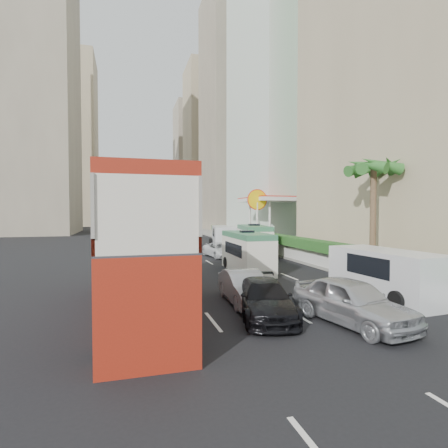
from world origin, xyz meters
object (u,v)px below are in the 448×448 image
object	(u,v)px
double_decker_bus	(140,246)
car_silver_lane_a	(245,303)
shell_station	(275,221)
minibus_near	(247,252)
car_black	(264,317)
car_silver_lane_b	(352,324)
van_asset	(221,257)
panel_van_far	(224,236)
panel_van_near	(386,274)
palm_tree	(373,220)
minibus_far	(254,241)

from	to	relation	value
double_decker_bus	car_silver_lane_a	size ratio (longest dim) A/B	2.66
shell_station	minibus_near	bearing A→B (deg)	-120.06
car_black	car_silver_lane_b	bearing A→B (deg)	-20.75
van_asset	panel_van_far	size ratio (longest dim) A/B	0.79
car_black	shell_station	bearing A→B (deg)	76.77
van_asset	panel_van_far	distance (m)	9.01
car_black	panel_van_far	bearing A→B (deg)	89.35
double_decker_bus	panel_van_far	size ratio (longest dim) A/B	1.95
car_black	panel_van_near	size ratio (longest dim) A/B	0.85
van_asset	panel_van_far	world-z (taller)	panel_van_far
car_silver_lane_a	panel_van_near	bearing A→B (deg)	-5.56
double_decker_bus	panel_van_far	bearing A→B (deg)	66.87
car_black	car_silver_lane_a	bearing A→B (deg)	104.10
panel_van_far	shell_station	xyz separation A→B (m)	(6.08, -0.22, 1.62)
double_decker_bus	car_black	distance (m)	5.39
double_decker_bus	palm_tree	xyz separation A→B (m)	(13.80, 4.00, 0.85)
panel_van_far	palm_tree	world-z (taller)	palm_tree
double_decker_bus	car_silver_lane_a	distance (m)	4.97
panel_van_near	shell_station	size ratio (longest dim) A/B	0.67
car_black	minibus_near	size ratio (longest dim) A/B	0.81
car_silver_lane_a	van_asset	xyz separation A→B (m)	(2.99, 14.63, 0.00)
car_silver_lane_b	shell_station	distance (m)	28.19
shell_station	van_asset	bearing A→B (deg)	-136.41
car_silver_lane_a	palm_tree	size ratio (longest dim) A/B	0.65
minibus_far	panel_van_near	size ratio (longest dim) A/B	1.13
panel_van_near	palm_tree	bearing A→B (deg)	53.11
double_decker_bus	van_asset	bearing A→B (deg)	63.68
car_silver_lane_a	shell_station	size ratio (longest dim) A/B	0.52
van_asset	panel_van_near	size ratio (longest dim) A/B	0.83
palm_tree	minibus_far	bearing A→B (deg)	110.61
car_silver_lane_b	panel_van_near	distance (m)	4.69
car_silver_lane_a	panel_van_far	bearing A→B (deg)	79.01
minibus_near	minibus_far	bearing A→B (deg)	66.83
car_silver_lane_b	palm_tree	bearing A→B (deg)	36.86
panel_van_near	minibus_near	bearing A→B (deg)	109.45
double_decker_bus	car_black	bearing A→B (deg)	-23.74
minibus_far	panel_van_far	size ratio (longest dim) A/B	1.07
double_decker_bus	minibus_far	world-z (taller)	double_decker_bus
palm_tree	panel_van_near	bearing A→B (deg)	-123.34
double_decker_bus	car_silver_lane_b	world-z (taller)	double_decker_bus
double_decker_bus	shell_station	bearing A→B (deg)	55.18
panel_van_near	panel_van_far	xyz separation A→B (m)	(-0.68, 24.08, 0.06)
car_black	minibus_far	size ratio (longest dim) A/B	0.76
minibus_near	palm_tree	world-z (taller)	palm_tree
car_silver_lane_a	shell_station	bearing A→B (deg)	65.63
van_asset	minibus_far	distance (m)	3.11
double_decker_bus	minibus_far	size ratio (longest dim) A/B	1.82
car_silver_lane_b	car_black	world-z (taller)	car_silver_lane_b
minibus_near	panel_van_near	bearing A→B (deg)	-65.84
minibus_far	car_silver_lane_a	bearing A→B (deg)	-102.16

